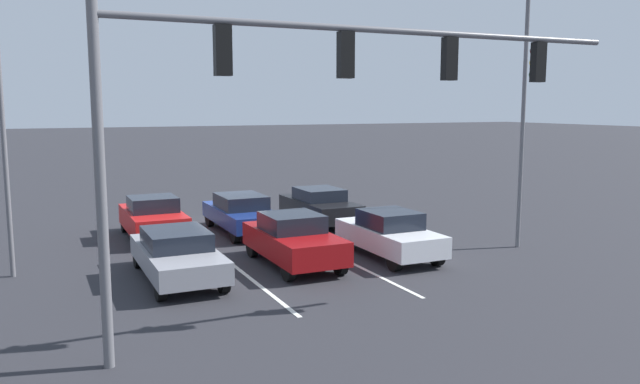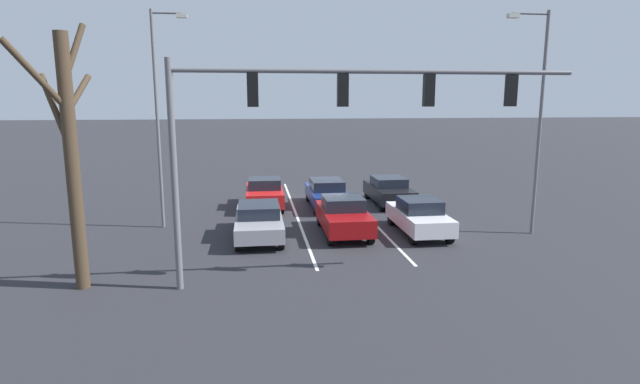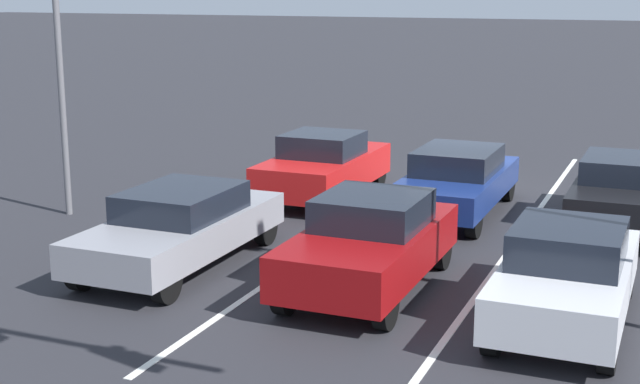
{
  "view_description": "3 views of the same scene",
  "coord_description": "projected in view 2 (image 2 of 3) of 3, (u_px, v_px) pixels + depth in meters",
  "views": [
    {
      "loc": [
        7.08,
        24.13,
        4.85
      ],
      "look_at": [
        -1.14,
        6.38,
        2.12
      ],
      "focal_mm": 35.0,
      "sensor_mm": 36.0,
      "label": 1
    },
    {
      "loc": [
        3.69,
        27.09,
        5.62
      ],
      "look_at": [
        1.13,
        7.77,
        1.99
      ],
      "focal_mm": 28.0,
      "sensor_mm": 36.0,
      "label": 2
    },
    {
      "loc": [
        -4.6,
        20.15,
        4.87
      ],
      "look_at": [
        1.27,
        6.05,
        1.34
      ],
      "focal_mm": 50.0,
      "sensor_mm": 36.0,
      "label": 3
    }
  ],
  "objects": [
    {
      "name": "bare_tree_near",
      "position": [
        70.0,
        149.0,
        14.39
      ],
      "size": [
        1.67,
        2.42,
        7.8
      ],
      "color": "#423323",
      "rests_on": "ground_plane"
    },
    {
      "name": "car_silver_leftlane_front",
      "position": [
        419.0,
        216.0,
        21.07
      ],
      "size": [
        1.75,
        4.28,
        1.51
      ],
      "color": "silver",
      "rests_on": "ground_plane"
    },
    {
      "name": "car_black_leftlane_second",
      "position": [
        389.0,
        190.0,
        27.02
      ],
      "size": [
        1.87,
        4.41,
        1.48
      ],
      "color": "black",
      "rests_on": "ground_plane"
    },
    {
      "name": "ground_plane",
      "position": [
        322.0,
        201.0,
        27.91
      ],
      "size": [
        240.0,
        240.0,
        0.0
      ],
      "primitive_type": "plane",
      "color": "#28282D"
    },
    {
      "name": "lane_stripe_left_divider",
      "position": [
        362.0,
        211.0,
        25.49
      ],
      "size": [
        0.12,
        17.42,
        0.01
      ],
      "primitive_type": "cube",
      "color": "silver",
      "rests_on": "ground_plane"
    },
    {
      "name": "lane_stripe_center_divider",
      "position": [
        296.0,
        213.0,
        25.05
      ],
      "size": [
        0.12,
        17.42,
        0.01
      ],
      "primitive_type": "cube",
      "color": "silver",
      "rests_on": "ground_plane"
    },
    {
      "name": "street_lamp_right_shoulder",
      "position": [
        160.0,
        109.0,
        21.31
      ],
      "size": [
        1.52,
        0.24,
        9.29
      ],
      "color": "slate",
      "rests_on": "ground_plane"
    },
    {
      "name": "car_navy_midlane_second",
      "position": [
        327.0,
        193.0,
        26.3
      ],
      "size": [
        1.85,
        4.67,
        1.46
      ],
      "color": "navy",
      "rests_on": "ground_plane"
    },
    {
      "name": "car_gray_rightlane_front",
      "position": [
        259.0,
        220.0,
        20.49
      ],
      "size": [
        1.88,
        4.72,
        1.4
      ],
      "color": "gray",
      "rests_on": "ground_plane"
    },
    {
      "name": "car_red_rightlane_second",
      "position": [
        264.0,
        193.0,
        26.19
      ],
      "size": [
        1.87,
        4.3,
        1.55
      ],
      "color": "red",
      "rests_on": "ground_plane"
    },
    {
      "name": "street_lamp_left_shoulder",
      "position": [
        537.0,
        111.0,
        20.25
      ],
      "size": [
        1.77,
        0.24,
        9.07
      ],
      "color": "slate",
      "rests_on": "ground_plane"
    },
    {
      "name": "car_maroon_midlane_front",
      "position": [
        344.0,
        215.0,
        21.0
      ],
      "size": [
        1.86,
        4.29,
        1.58
      ],
      "color": "maroon",
      "rests_on": "ground_plane"
    },
    {
      "name": "traffic_signal_gantry",
      "position": [
        320.0,
        112.0,
        14.64
      ],
      "size": [
        12.18,
        0.37,
        6.76
      ],
      "color": "slate",
      "rests_on": "ground_plane"
    }
  ]
}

